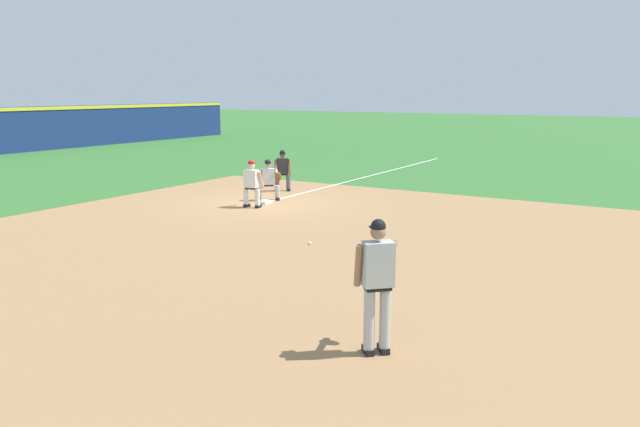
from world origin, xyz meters
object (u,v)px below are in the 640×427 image
object	(u,v)px
first_base_bag	(264,202)
umpire	(283,169)
baseball	(310,243)
pitcher	(378,278)
first_baseman	(269,178)
baserunner	(252,182)

from	to	relation	value
first_base_bag	umpire	size ratio (longest dim) A/B	0.26
first_base_bag	umpire	world-z (taller)	umpire
baseball	pitcher	xyz separation A→B (m)	(-4.68, -3.97, 1.02)
first_baseman	umpire	bearing A→B (deg)	21.54
first_baseman	baserunner	xyz separation A→B (m)	(-1.24, -0.25, 0.06)
baseball	pitcher	distance (m)	6.23
baserunner	baseball	bearing A→B (deg)	-127.78
first_base_bag	baseball	bearing A→B (deg)	-133.15
first_base_bag	baseball	world-z (taller)	first_base_bag
pitcher	first_baseman	distance (m)	12.20
first_base_bag	baserunner	world-z (taller)	baserunner
baserunner	first_baseman	bearing A→B (deg)	11.37
first_baseman	baserunner	distance (m)	1.26
first_base_bag	first_baseman	xyz separation A→B (m)	(0.49, 0.14, 0.69)
umpire	baserunner	bearing A→B (deg)	-162.37
pitcher	baserunner	size ratio (longest dim) A/B	1.27
baseball	first_baseman	xyz separation A→B (m)	(4.33, 4.24, 0.69)
first_base_bag	baserunner	size ratio (longest dim) A/B	0.26
pitcher	umpire	distance (m)	14.10
baseball	baserunner	distance (m)	5.11
first_baseman	umpire	distance (m)	2.02
first_base_bag	first_baseman	size ratio (longest dim) A/B	0.28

